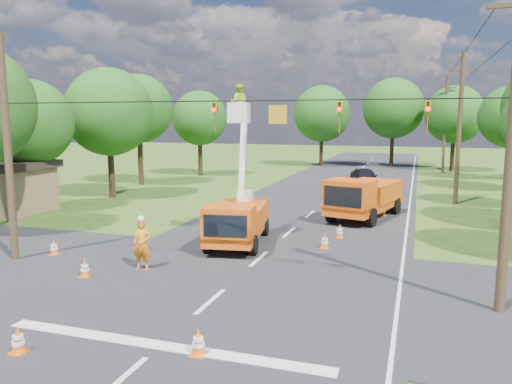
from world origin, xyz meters
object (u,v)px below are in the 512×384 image
(pole_right_mid, at_px, (459,127))
(tree_left_d, at_px, (109,112))
(traffic_cone_2, at_px, (325,241))
(shed, at_px, (2,186))
(ground_worker, at_px, (142,245))
(pole_left, at_px, (8,149))
(tree_far_a, at_px, (322,114))
(second_truck, at_px, (363,197))
(traffic_cone_3, at_px, (340,231))
(pole_right_near, at_px, (512,140))
(pole_right_far, at_px, (445,124))
(tree_left_f, at_px, (200,118))
(traffic_cone_4, at_px, (85,268))
(distant_car, at_px, (365,177))
(tree_far_b, at_px, (393,108))
(tree_far_c, at_px, (455,115))
(tree_left_e, at_px, (139,109))
(tree_left_c, at_px, (30,123))
(bucket_truck, at_px, (238,212))
(traffic_cone_5, at_px, (54,247))
(tree_right_e, at_px, (510,117))
(traffic_cone_1, at_px, (198,342))
(traffic_cone_0, at_px, (18,340))
(traffic_cone_7, at_px, (383,210))

(pole_right_mid, relative_size, tree_left_d, 1.08)
(traffic_cone_2, xyz_separation_m, shed, (-20.23, 2.43, 1.26))
(ground_worker, xyz_separation_m, traffic_cone_2, (6.04, 5.20, -0.62))
(traffic_cone_2, height_order, pole_left, pole_left)
(tree_far_a, bearing_deg, ground_worker, -88.39)
(second_truck, height_order, pole_left, pole_left)
(traffic_cone_3, xyz_separation_m, pole_right_near, (5.92, -7.70, 4.75))
(shed, bearing_deg, traffic_cone_2, -6.86)
(traffic_cone_2, relative_size, shed, 0.13)
(pole_right_far, distance_m, tree_left_f, 25.36)
(traffic_cone_4, height_order, shed, shed)
(distant_car, relative_size, tree_far_a, 0.49)
(ground_worker, bearing_deg, tree_left_f, 99.92)
(tree_left_f, distance_m, tree_far_b, 23.30)
(pole_right_far, xyz_separation_m, tree_left_d, (-23.50, -25.00, 1.02))
(traffic_cone_4, distance_m, tree_left_d, 19.65)
(pole_right_mid, xyz_separation_m, tree_far_c, (1.00, 22.00, 0.96))
(tree_left_e, bearing_deg, pole_left, -71.64)
(pole_right_far, distance_m, tree_left_e, 31.08)
(tree_left_c, distance_m, tree_left_d, 6.22)
(bucket_truck, bearing_deg, second_truck, 48.97)
(bucket_truck, relative_size, traffic_cone_2, 10.15)
(traffic_cone_5, bearing_deg, traffic_cone_3, 31.49)
(second_truck, relative_size, tree_right_e, 0.81)
(pole_right_mid, bearing_deg, traffic_cone_4, -123.22)
(pole_right_far, height_order, tree_left_d, pole_right_far)
(traffic_cone_3, relative_size, tree_left_e, 0.08)
(traffic_cone_3, bearing_deg, traffic_cone_2, -99.14)
(tree_left_c, relative_size, tree_left_d, 0.87)
(traffic_cone_1, bearing_deg, tree_left_e, 123.26)
(shed, distance_m, tree_left_d, 8.85)
(tree_right_e, distance_m, tree_far_b, 14.75)
(distant_car, distance_m, tree_far_c, 18.04)
(tree_far_b, bearing_deg, tree_far_a, -165.96)
(tree_far_b, bearing_deg, pole_right_near, -83.03)
(traffic_cone_0, bearing_deg, distant_car, 81.54)
(ground_worker, distance_m, tree_right_e, 39.15)
(bucket_truck, height_order, tree_far_c, tree_far_c)
(traffic_cone_1, distance_m, shed, 23.34)
(bucket_truck, relative_size, pole_left, 0.80)
(shed, distance_m, tree_left_e, 14.87)
(traffic_cone_0, bearing_deg, shed, 135.54)
(traffic_cone_3, bearing_deg, bucket_truck, -148.07)
(tree_left_d, height_order, tree_far_c, tree_left_d)
(bucket_truck, height_order, traffic_cone_2, bucket_truck)
(tree_left_e, bearing_deg, tree_left_c, -88.68)
(traffic_cone_2, xyz_separation_m, traffic_cone_4, (-7.55, -6.66, 0.00))
(tree_left_d, bearing_deg, bucket_truck, -36.71)
(second_truck, xyz_separation_m, traffic_cone_5, (-11.52, -11.84, -0.92))
(traffic_cone_3, distance_m, traffic_cone_7, 6.51)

